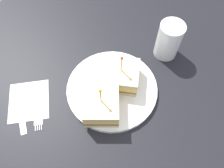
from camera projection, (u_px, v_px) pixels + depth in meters
ground_plane at (112, 92)px, 61.76cm from camera, size 92.05×92.05×2.00cm
plate at (112, 89)px, 60.30cm from camera, size 24.23×24.23×1.33cm
sandwich_half_front at (121, 76)px, 58.54cm from camera, size 9.95×9.57×10.63cm
sandwich_half_back at (102, 105)px, 54.22cm from camera, size 10.26×11.06×10.64cm
drink_glass at (168, 41)px, 62.82cm from camera, size 6.82×6.82×11.02cm
napkin at (29, 101)px, 59.23cm from camera, size 14.01×14.64×0.15cm
fork at (38, 112)px, 57.51cm from camera, size 5.97×12.11×0.35cm
knife at (21, 114)px, 57.24cm from camera, size 7.70×11.25×0.35cm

